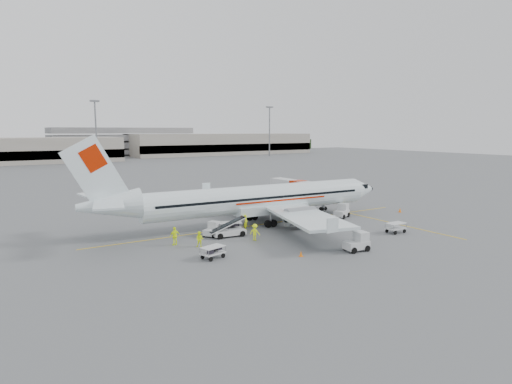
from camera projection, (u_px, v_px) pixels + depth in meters
ground at (265, 224)px, 53.31m from camera, size 360.00×360.00×0.00m
stripe_lead at (265, 224)px, 53.31m from camera, size 44.00×0.20×0.01m
stripe_cross at (392, 223)px, 53.97m from camera, size 0.20×20.00×0.01m
terminal_east at (222, 144)px, 210.99m from camera, size 90.00×26.00×10.00m
parking_garage at (122, 140)px, 199.60m from camera, size 62.00×24.00×14.00m
treeline at (59, 149)px, 199.59m from camera, size 300.00×3.00×6.00m
mast_center at (96, 132)px, 153.30m from camera, size 3.20×1.20×22.00m
mast_east at (269, 132)px, 192.76m from camera, size 3.20×1.20×22.00m
aircraft at (261, 180)px, 52.79m from camera, size 41.28×33.18×10.93m
jet_bridge at (298, 193)px, 66.32m from camera, size 3.98×15.05×3.91m
belt_loader at (229, 225)px, 46.86m from camera, size 5.01×2.29×2.63m
tug_fore at (342, 211)px, 57.24m from camera, size 2.73×2.22×1.84m
tug_mid at (356, 242)px, 41.29m from camera, size 2.51×1.59×1.85m
tug_aft at (212, 229)px, 47.16m from camera, size 2.32×2.08×1.56m
cart_loaded_a at (230, 228)px, 48.41m from camera, size 2.89×2.31×1.32m
cart_loaded_b at (213, 252)px, 38.89m from camera, size 2.44×1.84×1.13m
cart_empty_a at (326, 221)px, 52.39m from camera, size 2.47×1.70×1.19m
cart_empty_b at (396, 228)px, 48.65m from camera, size 2.25×1.33×1.17m
cone_nose at (400, 210)px, 60.99m from camera, size 0.41×0.41×0.67m
cone_port at (235, 204)px, 66.29m from camera, size 0.36×0.36×0.59m
cone_stbd at (301, 253)px, 39.56m from camera, size 0.34×0.34×0.55m
crew_a at (246, 222)px, 50.02m from camera, size 0.75×0.79×1.83m
crew_b at (200, 239)px, 42.65m from camera, size 0.98×0.96×1.60m
crew_c at (255, 232)px, 45.26m from camera, size 1.20×1.32×1.78m
crew_d at (175, 236)px, 43.39m from camera, size 1.17×0.61×1.90m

